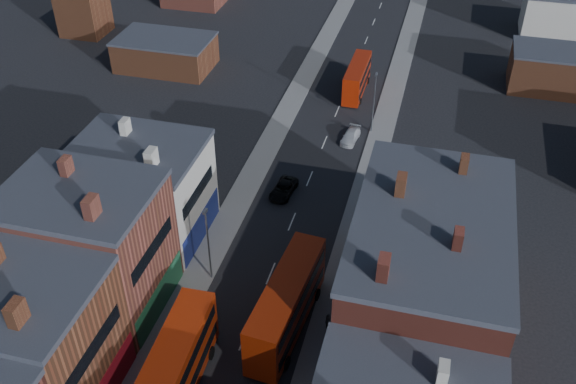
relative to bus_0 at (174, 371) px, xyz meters
The scene contains 10 objects.
pavement_west 33.05m from the bus_0, 95.66° to the left, with size 3.00×200.00×0.12m, color gray.
pavement_east 34.31m from the bus_0, 73.43° to the left, with size 3.00×200.00×0.12m, color gray.
lamp_post_2 13.05m from the bus_0, 98.66° to the left, with size 0.25×0.70×8.12m.
lamp_post_3 43.64m from the bus_0, 78.82° to the left, with size 0.25×0.70×8.12m.
bus_0 is the anchor object (origin of this frame).
bus_1 10.87m from the bus_0, 53.68° to the left, with size 3.98×12.77×5.43m.
bus_2 52.88m from the bus_0, 84.84° to the left, with size 2.58×9.95×4.29m.
car_2 27.36m from the bus_0, 87.66° to the left, with size 2.14×4.64×1.29m, color black.
car_3 40.57m from the bus_0, 81.11° to the left, with size 1.74×4.29×1.25m, color silver.
ped_3 13.76m from the bus_0, 43.32° to the left, with size 1.04×0.48×1.78m, color #544F48.
Camera 1 is at (12.90, -10.15, 42.59)m, focal length 40.00 mm.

